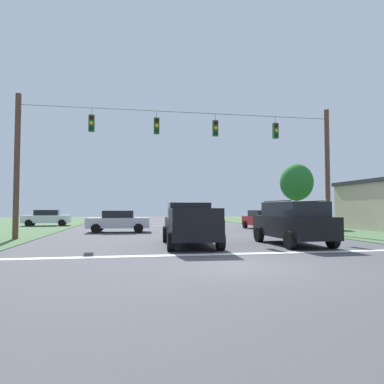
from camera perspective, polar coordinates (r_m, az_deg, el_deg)
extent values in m
plane|color=#47474C|center=(10.51, 8.43, -12.00)|extent=(120.00, 120.00, 0.00)
cube|color=#48673F|center=(31.68, 28.48, -5.40)|extent=(16.00, 80.00, 0.03)
cube|color=white|center=(12.94, 4.81, -10.22)|extent=(15.84, 0.45, 0.01)
cube|color=white|center=(18.77, 0.13, -7.87)|extent=(2.50, 0.15, 0.01)
cube|color=white|center=(24.89, -2.36, -6.58)|extent=(2.50, 0.15, 0.01)
cube|color=white|center=(33.22, -4.26, -5.59)|extent=(2.50, 0.15, 0.01)
cube|color=white|center=(39.59, -5.16, -5.11)|extent=(2.50, 0.15, 0.01)
cube|color=white|center=(50.01, -6.14, -4.59)|extent=(2.50, 0.15, 0.01)
cylinder|color=brown|center=(21.13, -27.04, 3.88)|extent=(0.30, 0.30, 8.01)
cylinder|color=brown|center=(23.62, 21.54, 3.12)|extent=(0.30, 0.30, 8.01)
cylinder|color=black|center=(21.06, -1.29, 13.07)|extent=(18.51, 0.02, 0.02)
cylinder|color=black|center=(20.92, -16.28, 12.69)|extent=(0.02, 0.02, 0.42)
cube|color=#19471E|center=(20.75, -16.31, 10.87)|extent=(0.32, 0.24, 0.95)
cylinder|color=#310503|center=(20.69, -16.34, 11.75)|extent=(0.20, 0.04, 0.20)
cylinder|color=orange|center=(20.61, -16.35, 10.94)|extent=(0.20, 0.04, 0.20)
cylinder|color=black|center=(20.55, -16.36, 10.13)|extent=(0.20, 0.04, 0.20)
cylinder|color=black|center=(20.83, -5.88, 12.66)|extent=(0.02, 0.02, 0.42)
cube|color=#19471E|center=(20.66, -5.89, 10.83)|extent=(0.32, 0.24, 0.95)
cylinder|color=#310503|center=(20.60, -5.86, 11.72)|extent=(0.20, 0.04, 0.20)
cylinder|color=orange|center=(20.53, -5.87, 10.91)|extent=(0.20, 0.04, 0.20)
cylinder|color=black|center=(20.46, -5.87, 10.09)|extent=(0.20, 0.04, 0.20)
cylinder|color=black|center=(21.36, 3.88, 12.27)|extent=(0.02, 0.02, 0.42)
cube|color=#19471E|center=(21.20, 3.89, 10.48)|extent=(0.32, 0.24, 0.95)
cylinder|color=#310503|center=(21.13, 3.98, 11.34)|extent=(0.20, 0.04, 0.20)
cylinder|color=orange|center=(21.06, 3.98, 10.55)|extent=(0.20, 0.04, 0.20)
cylinder|color=black|center=(21.00, 3.98, 9.75)|extent=(0.20, 0.04, 0.20)
cylinder|color=black|center=(22.56, 13.65, 11.52)|extent=(0.02, 0.02, 0.42)
cube|color=#19471E|center=(22.41, 13.67, 9.83)|extent=(0.32, 0.24, 0.95)
cylinder|color=#310503|center=(22.35, 13.81, 10.64)|extent=(0.20, 0.04, 0.20)
cylinder|color=orange|center=(22.28, 13.82, 9.89)|extent=(0.20, 0.04, 0.20)
cylinder|color=black|center=(22.22, 13.83, 9.13)|extent=(0.20, 0.04, 0.20)
cube|color=black|center=(15.64, -0.32, -5.90)|extent=(2.22, 5.48, 0.85)
cube|color=black|center=(16.26, -0.61, -3.04)|extent=(1.93, 1.97, 0.70)
cube|color=black|center=(14.18, -3.42, -3.60)|extent=(0.20, 2.38, 0.45)
cube|color=black|center=(14.43, 4.06, -3.58)|extent=(0.20, 2.38, 0.45)
cube|color=black|center=(12.99, 1.14, -3.69)|extent=(1.96, 0.18, 0.45)
cylinder|color=black|center=(17.40, -4.38, -6.96)|extent=(0.31, 0.81, 0.80)
cylinder|color=black|center=(17.62, 2.18, -6.91)|extent=(0.31, 0.81, 0.80)
cylinder|color=black|center=(13.75, -3.54, -8.12)|extent=(0.31, 0.81, 0.80)
cylinder|color=black|center=(14.03, 4.72, -8.00)|extent=(0.31, 0.81, 0.80)
cube|color=black|center=(16.67, 16.30, -5.49)|extent=(2.11, 4.86, 0.95)
cube|color=black|center=(16.51, 16.51, -2.74)|extent=(1.90, 3.26, 0.65)
cylinder|color=black|center=(16.13, 13.83, -1.44)|extent=(0.14, 2.72, 0.05)
cylinder|color=black|center=(16.93, 19.03, -1.43)|extent=(0.14, 2.72, 0.05)
cylinder|color=black|center=(17.75, 11.02, -6.90)|extent=(0.28, 0.77, 0.76)
cylinder|color=black|center=(18.59, 16.61, -6.64)|extent=(0.28, 0.77, 0.76)
cylinder|color=black|center=(14.81, 15.95, -7.71)|extent=(0.28, 0.77, 0.76)
cylinder|color=black|center=(15.80, 22.28, -7.29)|extent=(0.28, 0.77, 0.76)
cube|color=silver|center=(35.33, -22.93, -4.13)|extent=(4.45, 2.20, 0.70)
cube|color=black|center=(35.32, -22.91, -3.15)|extent=(2.24, 1.81, 0.50)
cylinder|color=black|center=(34.67, -25.47, -4.69)|extent=(0.66, 0.28, 0.64)
cylinder|color=black|center=(36.44, -24.97, -4.59)|extent=(0.66, 0.28, 0.64)
cylinder|color=black|center=(34.29, -20.78, -4.80)|extent=(0.66, 0.28, 0.64)
cylinder|color=black|center=(36.08, -20.51, -4.69)|extent=(0.66, 0.28, 0.64)
cube|color=silver|center=(24.82, -12.09, -4.99)|extent=(4.37, 1.97, 0.70)
cube|color=black|center=(24.81, -12.08, -3.61)|extent=(2.16, 1.70, 0.50)
cylinder|color=black|center=(24.10, -15.65, -5.86)|extent=(0.65, 0.25, 0.64)
cylinder|color=black|center=(25.88, -15.09, -5.64)|extent=(0.65, 0.25, 0.64)
cylinder|color=black|center=(23.87, -8.86, -5.96)|extent=(0.65, 0.25, 0.64)
cylinder|color=black|center=(25.67, -8.77, -5.72)|extent=(0.65, 0.25, 0.64)
cube|color=maroon|center=(28.29, 11.55, -4.70)|extent=(2.04, 4.40, 0.70)
cube|color=black|center=(28.28, 11.54, -3.49)|extent=(1.74, 2.19, 0.50)
cylinder|color=black|center=(29.26, 8.78, -5.34)|extent=(0.26, 0.65, 0.64)
cylinder|color=black|center=(29.97, 11.99, -5.25)|extent=(0.26, 0.65, 0.64)
cylinder|color=black|center=(26.65, 11.07, -5.59)|extent=(0.26, 0.65, 0.64)
cylinder|color=black|center=(27.43, 14.52, -5.47)|extent=(0.26, 0.65, 0.64)
cylinder|color=brown|center=(31.54, 16.99, -2.85)|extent=(0.30, 0.30, 3.07)
ellipsoid|color=#246B29|center=(31.62, 16.93, 1.55)|extent=(2.89, 2.89, 3.24)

